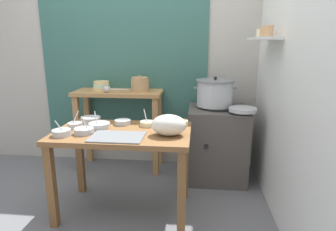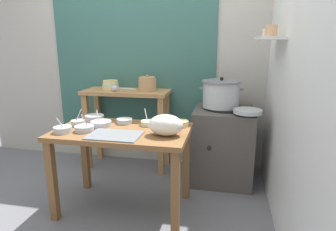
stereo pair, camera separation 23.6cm
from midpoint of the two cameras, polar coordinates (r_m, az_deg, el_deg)
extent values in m
plane|color=slate|center=(2.77, -7.56, -16.81)|extent=(9.00, 9.00, 0.00)
cube|color=#B2ADA3|center=(3.41, -0.49, 12.19)|extent=(4.40, 0.10, 2.60)
cube|color=#38665B|center=(3.41, -4.93, 12.98)|extent=(1.90, 0.02, 2.10)
cube|color=white|center=(2.50, 25.57, 10.11)|extent=(0.10, 3.20, 2.60)
cube|color=silver|center=(2.67, 21.70, 13.89)|extent=(0.20, 0.56, 0.02)
cylinder|color=tan|center=(2.51, 22.45, 15.14)|extent=(0.08, 0.08, 0.09)
cylinder|color=tan|center=(2.66, 21.84, 15.08)|extent=(0.08, 0.08, 0.09)
cylinder|color=beige|center=(2.80, 21.33, 14.86)|extent=(0.08, 0.08, 0.07)
cube|color=brown|center=(2.41, -6.23, -3.24)|extent=(1.10, 0.66, 0.04)
cube|color=brown|center=(2.51, -19.23, -12.15)|extent=(0.06, 0.06, 0.68)
cube|color=brown|center=(2.20, 4.65, -15.19)|extent=(0.06, 0.06, 0.68)
cube|color=brown|center=(2.96, -13.72, -7.65)|extent=(0.06, 0.06, 0.68)
cube|color=brown|center=(2.70, 6.14, -9.43)|extent=(0.06, 0.06, 0.68)
cube|color=#B27F4C|center=(3.26, -6.13, 4.59)|extent=(0.96, 0.40, 0.04)
cube|color=#B27F4C|center=(3.38, -13.67, -3.22)|extent=(0.06, 0.06, 0.86)
cube|color=#B27F4C|center=(3.12, 0.82, -4.27)|extent=(0.06, 0.06, 0.86)
cube|color=#B27F4C|center=(3.64, -11.68, -1.86)|extent=(0.06, 0.06, 0.86)
cube|color=#B27F4C|center=(3.40, 1.77, -2.70)|extent=(0.06, 0.06, 0.86)
cube|color=#4C4742|center=(3.11, 12.81, -5.69)|extent=(0.60, 0.60, 0.76)
cylinder|color=black|center=(3.00, 13.21, 1.33)|extent=(0.36, 0.36, 0.02)
cylinder|color=black|center=(2.80, 10.51, -6.32)|extent=(0.04, 0.02, 0.04)
cylinder|color=#B7BABF|center=(3.00, 12.58, 3.96)|extent=(0.36, 0.36, 0.25)
cylinder|color=slate|center=(2.97, 12.72, 6.51)|extent=(0.38, 0.38, 0.02)
sphere|color=black|center=(2.97, 12.75, 7.05)|extent=(0.04, 0.04, 0.04)
cube|color=slate|center=(2.99, 8.83, 5.32)|extent=(0.04, 0.02, 0.02)
cube|color=slate|center=(3.00, 16.45, 4.93)|extent=(0.04, 0.02, 0.02)
cylinder|color=tan|center=(3.18, -1.93, 6.01)|extent=(0.20, 0.20, 0.13)
cylinder|color=tan|center=(3.17, -1.94, 7.38)|extent=(0.18, 0.18, 0.02)
sphere|color=tan|center=(3.17, -1.95, 7.77)|extent=(0.02, 0.02, 0.02)
cylinder|color=#E5C684|center=(3.35, -9.21, 5.40)|extent=(0.19, 0.19, 0.04)
cylinder|color=#B7D1AD|center=(3.35, -9.23, 5.99)|extent=(0.18, 0.18, 0.03)
cylinder|color=#E5C684|center=(3.34, -9.25, 6.55)|extent=(0.17, 0.17, 0.03)
sphere|color=#B7BABF|center=(3.18, -8.39, 5.29)|extent=(0.07, 0.07, 0.07)
cylinder|color=#B7BABF|center=(3.13, -6.01, 5.21)|extent=(0.21, 0.03, 0.01)
cube|color=slate|center=(2.25, -7.47, -3.90)|extent=(0.40, 0.28, 0.01)
ellipsoid|color=silver|center=(2.22, 2.61, -1.92)|extent=(0.27, 0.19, 0.16)
cylinder|color=#B7BABF|center=(2.82, 17.70, 0.76)|extent=(0.26, 0.26, 0.04)
cylinder|color=#B7BABF|center=(2.41, -13.42, -2.53)|extent=(0.15, 0.15, 0.05)
cylinder|color=#337238|center=(2.40, -13.44, -2.15)|extent=(0.13, 0.13, 0.01)
cylinder|color=#B7BABF|center=(2.38, -13.17, -1.38)|extent=(0.04, 0.08, 0.15)
cylinder|color=#B7BABF|center=(2.58, -5.96, -1.11)|extent=(0.14, 0.14, 0.04)
cylinder|color=brown|center=(2.58, -5.97, -0.79)|extent=(0.12, 0.12, 0.01)
cylinder|color=#E5C684|center=(2.49, 5.15, -1.60)|extent=(0.14, 0.14, 0.05)
cylinder|color=maroon|center=(2.48, 5.16, -1.19)|extent=(0.12, 0.12, 0.01)
cylinder|color=beige|center=(2.51, -1.20, -1.52)|extent=(0.13, 0.13, 0.04)
cylinder|color=#337238|center=(2.50, -1.20, -1.21)|extent=(0.11, 0.11, 0.01)
cylinder|color=#B7BABF|center=(2.49, -1.55, -0.39)|extent=(0.06, 0.07, 0.14)
cylinder|color=#B7BABF|center=(2.59, -14.79, -1.44)|extent=(0.12, 0.12, 0.04)
cylinder|color=maroon|center=(2.58, -14.81, -1.10)|extent=(0.10, 0.10, 0.01)
cylinder|color=#B7BABF|center=(2.59, -14.79, -0.28)|extent=(0.08, 0.03, 0.14)
cylinder|color=#B7BABF|center=(2.53, -10.43, -1.60)|extent=(0.18, 0.18, 0.04)
cylinder|color=maroon|center=(2.52, -10.44, -1.27)|extent=(0.15, 0.15, 0.01)
cylinder|color=#B7BABF|center=(2.51, -10.97, -0.57)|extent=(0.06, 0.07, 0.14)
cylinder|color=#B7BABF|center=(2.71, -11.82, -0.48)|extent=(0.17, 0.17, 0.05)
cylinder|color=#337238|center=(2.71, -11.84, -0.09)|extent=(0.15, 0.15, 0.01)
cylinder|color=#B7BABF|center=(2.42, -17.35, -2.69)|extent=(0.14, 0.14, 0.05)
cylinder|color=beige|center=(2.41, -17.38, -2.29)|extent=(0.12, 0.12, 0.01)
cylinder|color=#B7BABF|center=(2.39, -17.52, -1.87)|extent=(0.08, 0.03, 0.13)
camera|label=1|loc=(0.12, -87.23, 0.70)|focal=31.09mm
camera|label=2|loc=(0.12, 92.77, -0.70)|focal=31.09mm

